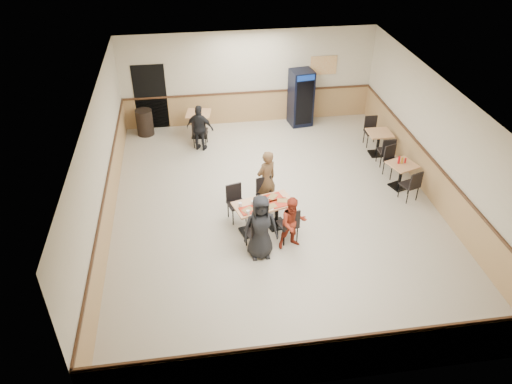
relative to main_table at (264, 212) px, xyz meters
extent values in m
plane|color=beige|center=(0.43, 0.75, -0.48)|extent=(10.00, 10.00, 0.00)
plane|color=silver|center=(0.43, 0.75, 2.52)|extent=(10.00, 10.00, 0.00)
plane|color=beige|center=(0.43, 5.75, 1.02)|extent=(8.00, 0.00, 8.00)
plane|color=beige|center=(0.43, -4.25, 1.02)|extent=(8.00, 0.00, 8.00)
plane|color=beige|center=(-3.57, 0.75, 1.02)|extent=(0.00, 10.00, 10.00)
plane|color=beige|center=(4.43, 0.75, 1.02)|extent=(0.00, 10.00, 10.00)
cube|color=tan|center=(0.43, 5.74, 0.02)|extent=(7.98, 0.03, 1.00)
cube|color=tan|center=(4.42, 0.75, 0.02)|extent=(0.03, 9.98, 1.00)
cube|color=#472B19|center=(0.43, 5.72, 0.55)|extent=(7.98, 0.04, 0.06)
cube|color=black|center=(-2.67, 5.73, 0.57)|extent=(1.00, 0.02, 2.10)
cube|color=orange|center=(2.83, 5.72, 1.32)|extent=(0.85, 0.02, 0.60)
cube|color=black|center=(-0.33, -0.09, -0.47)|extent=(0.53, 0.53, 0.04)
cylinder|color=black|center=(-0.33, -0.09, -0.12)|extent=(0.09, 0.09, 0.66)
cube|color=tan|center=(-0.33, -0.09, 0.22)|extent=(0.83, 0.83, 0.04)
cube|color=black|center=(0.33, 0.09, -0.47)|extent=(0.53, 0.53, 0.04)
cylinder|color=black|center=(0.33, 0.09, -0.12)|extent=(0.09, 0.09, 0.66)
cube|color=tan|center=(0.33, 0.09, 0.22)|extent=(0.83, 0.83, 0.04)
imported|color=black|center=(-0.21, -0.91, 0.28)|extent=(0.76, 0.50, 1.53)
imported|color=maroon|center=(0.54, -0.71, 0.16)|extent=(0.69, 0.58, 1.28)
imported|color=brown|center=(0.21, 0.91, 0.29)|extent=(0.68, 0.60, 1.55)
imported|color=black|center=(-1.24, 4.07, 0.22)|extent=(0.89, 0.65, 1.40)
cube|color=red|center=(-0.35, -0.21, 0.25)|extent=(0.50, 0.42, 0.02)
cube|color=red|center=(0.25, 0.19, 0.25)|extent=(0.50, 0.42, 0.02)
cube|color=red|center=(0.37, -0.05, 0.25)|extent=(0.50, 0.42, 0.02)
cylinder|color=white|center=(0.14, -0.16, 0.25)|extent=(0.22, 0.22, 0.01)
cube|color=#CA804E|center=(0.14, -0.16, 0.26)|extent=(0.29, 0.24, 0.02)
cylinder|color=white|center=(-0.39, -0.22, 0.25)|extent=(0.22, 0.22, 0.01)
cube|color=#CA804E|center=(-0.39, -0.22, 0.26)|extent=(0.30, 0.28, 0.02)
cylinder|color=white|center=(-0.05, -0.19, 0.25)|extent=(0.22, 0.22, 0.01)
cube|color=#CA804E|center=(-0.05, -0.19, 0.26)|extent=(0.25, 0.17, 0.02)
cylinder|color=white|center=(0.24, 0.22, 0.25)|extent=(0.22, 0.22, 0.01)
cube|color=#CA804E|center=(0.24, 0.22, 0.26)|extent=(0.29, 0.30, 0.02)
cylinder|color=white|center=(0.45, 0.02, 0.25)|extent=(0.22, 0.22, 0.01)
cube|color=#CA804E|center=(0.45, 0.02, 0.26)|extent=(0.28, 0.21, 0.02)
cylinder|color=white|center=(-0.21, -0.34, 0.29)|extent=(0.08, 0.08, 0.10)
cylinder|color=white|center=(-0.41, -0.36, 0.29)|extent=(0.08, 0.08, 0.10)
cylinder|color=white|center=(-0.54, -0.04, 0.29)|extent=(0.08, 0.08, 0.10)
cylinder|color=white|center=(-0.25, -0.01, 0.29)|extent=(0.08, 0.08, 0.10)
cylinder|color=silver|center=(0.03, 0.06, 0.30)|extent=(0.07, 0.07, 0.12)
cylinder|color=silver|center=(0.11, 0.03, 0.30)|extent=(0.07, 0.07, 0.12)
cylinder|color=silver|center=(-0.02, 0.05, 0.30)|extent=(0.07, 0.07, 0.12)
ellipsoid|color=silver|center=(0.02, -0.01, 0.29)|extent=(0.15, 0.15, 0.10)
cube|color=black|center=(3.85, 1.25, -0.47)|extent=(0.53, 0.53, 0.04)
cylinder|color=black|center=(3.85, 1.25, -0.13)|extent=(0.08, 0.08, 0.64)
cube|color=tan|center=(3.85, 1.25, 0.20)|extent=(0.83, 0.83, 0.04)
cube|color=black|center=(3.86, 3.02, -0.47)|extent=(0.43, 0.43, 0.04)
cylinder|color=black|center=(3.86, 3.02, -0.12)|extent=(0.09, 0.09, 0.65)
cube|color=tan|center=(3.86, 3.02, 0.21)|extent=(0.67, 0.67, 0.04)
cylinder|color=red|center=(3.75, 1.30, 0.32)|extent=(0.06, 0.06, 0.20)
cylinder|color=#C5861A|center=(3.84, 1.30, 0.30)|extent=(0.06, 0.06, 0.17)
cylinder|color=red|center=(3.93, 1.30, 0.29)|extent=(0.05, 0.05, 0.14)
cube|color=black|center=(-1.24, 4.95, -0.46)|extent=(0.54, 0.54, 0.04)
cylinder|color=black|center=(-1.24, 4.95, -0.09)|extent=(0.09, 0.09, 0.71)
cube|color=tan|center=(-1.24, 4.95, 0.27)|extent=(0.84, 0.84, 0.04)
cube|color=black|center=(2.06, 5.35, 0.42)|extent=(0.77, 0.75, 1.80)
cube|color=black|center=(2.10, 5.01, 0.37)|extent=(0.55, 0.09, 1.42)
cube|color=#0E309A|center=(2.10, 5.00, 1.21)|extent=(0.57, 0.10, 0.17)
cylinder|color=black|center=(-2.91, 5.30, -0.07)|extent=(0.52, 0.52, 0.82)
camera|label=1|loc=(-1.52, -9.17, 6.83)|focal=35.00mm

